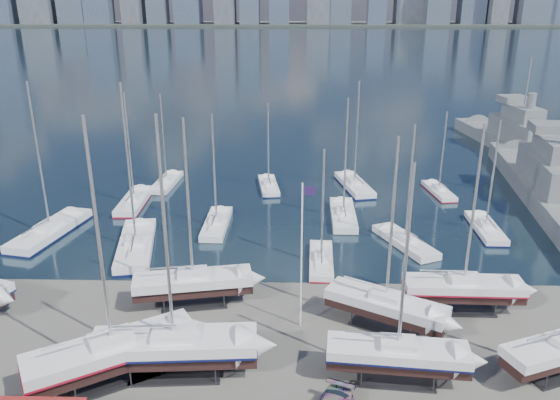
{
  "coord_description": "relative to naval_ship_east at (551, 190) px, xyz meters",
  "views": [
    {
      "loc": [
        0.52,
        -45.41,
        24.89
      ],
      "look_at": [
        -0.82,
        8.0,
        5.34
      ],
      "focal_mm": 35.0,
      "sensor_mm": 36.0,
      "label": 1
    }
  ],
  "objects": [
    {
      "name": "sailboat_moored_4",
      "position": [
        -42.7,
        -9.8,
        -1.34
      ],
      "size": [
        2.7,
        9.32,
        14.04
      ],
      "rotation": [
        0.0,
        0.0,
        1.56
      ],
      "color": "black",
      "rests_on": "water"
    },
    {
      "name": "far_shore",
      "position": [
        -34.35,
        537.15,
        -0.56
      ],
      "size": [
        1400.0,
        80.0,
        2.2
      ],
      "primitive_type": "cube",
      "color": "#2D332D",
      "rests_on": "ground"
    },
    {
      "name": "water",
      "position": [
        -34.35,
        277.15,
        -1.81
      ],
      "size": [
        1400.0,
        600.0,
        0.4
      ],
      "primitive_type": "cube",
      "color": "#19283A",
      "rests_on": "ground"
    },
    {
      "name": "sailboat_moored_11",
      "position": [
        -13.84,
        2.78,
        -1.35
      ],
      "size": [
        3.22,
        8.14,
        11.85
      ],
      "rotation": [
        0.0,
        0.0,
        1.7
      ],
      "color": "black",
      "rests_on": "water"
    },
    {
      "name": "sailboat_moored_1",
      "position": [
        -54.39,
        -2.48,
        -1.36
      ],
      "size": [
        3.05,
        10.2,
        15.17
      ],
      "rotation": [
        0.0,
        0.0,
        1.59
      ],
      "color": "black",
      "rests_on": "water"
    },
    {
      "name": "naval_ship_west",
      "position": [
        5.06,
        24.57,
        0.0
      ],
      "size": [
        11.21,
        39.97,
        17.55
      ],
      "rotation": [
        0.0,
        0.0,
        1.7
      ],
      "color": "slate",
      "rests_on": "water"
    },
    {
      "name": "sailboat_cradle_1",
      "position": [
        -46.13,
        -36.99,
        0.54
      ],
      "size": [
        11.65,
        8.89,
        18.64
      ],
      "rotation": [
        0.0,
        0.0,
        0.55
      ],
      "color": "#2D2D33",
      "rests_on": "ground"
    },
    {
      "name": "sailboat_cradle_2",
      "position": [
        -42.36,
        -26.88,
        0.43
      ],
      "size": [
        10.45,
        4.69,
        16.44
      ],
      "rotation": [
        0.0,
        0.0,
        0.19
      ],
      "color": "#2D2D33",
      "rests_on": "ground"
    },
    {
      "name": "sailboat_cradle_5",
      "position": [
        -26.56,
        -36.6,
        0.4
      ],
      "size": [
        9.98,
        3.66,
        15.79
      ],
      "rotation": [
        0.0,
        0.0,
        -0.1
      ],
      "color": "#2D2D33",
      "rests_on": "ground"
    },
    {
      "name": "sailboat_moored_0",
      "position": [
        -61.12,
        -12.52,
        -1.35
      ],
      "size": [
        5.74,
        12.47,
        18.0
      ],
      "rotation": [
        0.0,
        0.0,
        1.37
      ],
      "color": "black",
      "rests_on": "water"
    },
    {
      "name": "sailboat_moored_8",
      "position": [
        -25.19,
        4.8,
        -1.36
      ],
      "size": [
        5.0,
        10.85,
        15.66
      ],
      "rotation": [
        0.0,
        0.0,
        1.78
      ],
      "color": "black",
      "rests_on": "water"
    },
    {
      "name": "sailboat_cradle_6",
      "position": [
        -19.36,
        -27.24,
        0.41
      ],
      "size": [
        10.06,
        3.01,
        16.15
      ],
      "rotation": [
        0.0,
        0.0,
        -0.02
      ],
      "color": "#2D2D33",
      "rests_on": "ground"
    },
    {
      "name": "sailboat_moored_10",
      "position": [
        -11.74,
        -10.22,
        -1.36
      ],
      "size": [
        2.76,
        9.12,
        13.54
      ],
      "rotation": [
        0.0,
        0.0,
        1.55
      ],
      "color": "black",
      "rests_on": "water"
    },
    {
      "name": "sailboat_moored_9",
      "position": [
        -21.69,
        -14.32,
        -1.34
      ],
      "size": [
        6.11,
        9.48,
        13.93
      ],
      "rotation": [
        0.0,
        0.0,
        1.99
      ],
      "color": "black",
      "rests_on": "water"
    },
    {
      "name": "sailboat_cradle_3",
      "position": [
        -42.02,
        -36.3,
        0.54
      ],
      "size": [
        11.84,
        4.08,
        18.59
      ],
      "rotation": [
        0.0,
        0.0,
        0.07
      ],
      "color": "#2D2D33",
      "rests_on": "ground"
    },
    {
      "name": "ground",
      "position": [
        -34.35,
        -32.85,
        -1.66
      ],
      "size": [
        1400.0,
        1400.0,
        0.0
      ],
      "primitive_type": "plane",
      "color": "#605E59",
      "rests_on": "ground"
    },
    {
      "name": "sailboat_cradle_4",
      "position": [
        -26.35,
        -30.18,
        0.4
      ],
      "size": [
        9.78,
        7.14,
        15.85
      ],
      "rotation": [
        0.0,
        0.0,
        -0.51
      ],
      "color": "#2D2D33",
      "rests_on": "ground"
    },
    {
      "name": "naval_ship_east",
      "position": [
        0.0,
        0.0,
        0.0
      ],
      "size": [
        12.98,
        45.05,
        18.0
      ],
      "rotation": [
        0.0,
        0.0,
        1.44
      ],
      "color": "slate",
      "rests_on": "water"
    },
    {
      "name": "sailboat_moored_5",
      "position": [
        -37.26,
        4.36,
        -1.36
      ],
      "size": [
        3.51,
        8.69,
        12.63
      ],
      "rotation": [
        0.0,
        0.0,
        1.71
      ],
      "color": "black",
      "rests_on": "water"
    },
    {
      "name": "sailboat_moored_6",
      "position": [
        -30.94,
        -18.92,
        -1.35
      ],
      "size": [
        2.65,
        8.42,
        12.47
      ],
      "rotation": [
        0.0,
        0.0,
        1.53
      ],
      "color": "black",
      "rests_on": "water"
    },
    {
      "name": "sailboat_moored_2",
      "position": [
        -51.91,
        5.37,
        -1.34
      ],
      "size": [
        3.14,
        9.18,
        13.62
      ],
      "rotation": [
        0.0,
        0.0,
        1.5
      ],
      "color": "black",
      "rests_on": "water"
    },
    {
      "name": "sailboat_moored_7",
      "position": [
        -27.71,
        -6.72,
        -1.34
      ],
      "size": [
        3.05,
        10.19,
        15.3
      ],
      "rotation": [
        0.0,
        0.0,
        1.55
      ],
      "color": "black",
      "rests_on": "water"
    },
    {
      "name": "flagpole",
      "position": [
        -33.04,
        -29.99,
        5.41
      ],
      "size": [
        1.08,
        0.12,
        12.25
      ],
      "color": "white",
      "rests_on": "ground"
    },
    {
      "name": "sailboat_moored_3",
      "position": [
        -50.37,
        -16.16,
        -1.35
      ],
      "size": [
        5.61,
        12.76,
        18.46
      ],
      "rotation": [
        0.0,
        0.0,
        1.75
      ],
      "color": "black",
      "rests_on": "water"
    }
  ]
}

